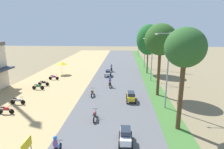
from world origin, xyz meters
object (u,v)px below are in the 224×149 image
streetlamp_far (145,48)px  streetlamp_farthest (139,42)px  vendor_umbrella (61,63)px  car_hatchback_white (126,136)px  parked_motorbike_second (18,100)px  median_tree_nearest (185,49)px  parked_motorbike_fifth (54,77)px  car_sedan_silver (108,73)px  motorbike_foreground_rider (56,147)px  parked_motorbike_third (38,86)px  parked_motorbike_fourth (44,83)px  utility_pole_near (160,46)px  parked_motorbike_nearest (6,109)px  streetlamp_near (168,66)px  motorbike_ahead_third (92,92)px  motorbike_ahead_fifth (111,68)px  motorbike_ahead_fourth (110,82)px  streetlamp_mid (152,56)px  median_tree_second (161,40)px  street_signboard (27,146)px  median_tree_third (148,40)px  car_sedan_yellow (131,96)px

streetlamp_far → streetlamp_farthest: bearing=90.0°
vendor_umbrella → car_hatchback_white: size_ratio=1.26×
parked_motorbike_second → median_tree_nearest: size_ratio=0.20×
parked_motorbike_fifth → car_sedan_silver: 9.77m
motorbike_foreground_rider → vendor_umbrella: bearing=107.5°
parked_motorbike_third → motorbike_foreground_rider: (7.93, -14.29, 0.30)m
parked_motorbike_fourth → utility_pole_near: size_ratio=0.18×
parked_motorbike_nearest → streetlamp_near: 17.69m
car_sedan_silver → motorbike_ahead_third: 10.67m
parked_motorbike_third → motorbike_ahead_fifth: size_ratio=1.00×
motorbike_ahead_fourth → parked_motorbike_fourth: bearing=179.4°
median_tree_nearest → streetlamp_far: median_tree_nearest is taller
motorbike_ahead_fifth → motorbike_ahead_fourth: bearing=-87.5°
motorbike_ahead_third → motorbike_ahead_fifth: (1.60, 14.54, 0.28)m
vendor_umbrella → car_hatchback_white: (12.24, -21.86, -1.56)m
utility_pole_near → motorbike_ahead_fifth: bearing=-161.1°
streetlamp_mid → utility_pole_near: bearing=72.7°
vendor_umbrella → streetlamp_mid: size_ratio=0.34×
parked_motorbike_third → median_tree_second: (17.09, -1.19, 6.83)m
streetlamp_mid → car_hatchback_white: size_ratio=3.67×
vendor_umbrella → median_tree_nearest: (16.93, -19.30, 4.85)m
street_signboard → motorbike_ahead_fourth: size_ratio=0.83×
median_tree_nearest → motorbike_ahead_fourth: (-6.94, 11.69, -6.30)m
car_hatchback_white → median_tree_third: bearing=79.3°
median_tree_second → streetlamp_mid: size_ratio=1.28×
parked_motorbike_fourth → car_hatchback_white: car_hatchback_white is taller
median_tree_second → car_sedan_silver: 13.92m
parked_motorbike_second → streetlamp_farthest: (17.13, 40.93, 4.14)m
streetlamp_near → car_sedan_silver: size_ratio=3.70×
median_tree_nearest → median_tree_third: (-0.16, 21.51, -0.45)m
parked_motorbike_third → median_tree_third: size_ratio=0.19×
motorbike_ahead_fourth → streetlamp_farthest: bearing=78.6°
streetlamp_mid → motorbike_ahead_fifth: bearing=138.7°
parked_motorbike_second → vendor_umbrella: (0.37, 14.92, 1.75)m
streetlamp_mid → motorbike_foreground_rider: bearing=-114.6°
parked_motorbike_third → median_tree_nearest: (17.38, -9.89, 6.60)m
streetlamp_farthest → utility_pole_near: utility_pole_near is taller
median_tree_second → streetlamp_far: bearing=89.6°
median_tree_second → streetlamp_mid: (0.12, 7.23, -3.06)m
car_sedan_yellow → streetlamp_far: bearing=79.6°
car_sedan_silver → motorbike_ahead_fifth: bearing=84.4°
parked_motorbike_fifth → car_sedan_yellow: size_ratio=0.80×
streetlamp_farthest → motorbike_foreground_rider: streetlamp_farthest is taller
streetlamp_farthest → car_sedan_yellow: size_ratio=3.57×
motorbike_ahead_fourth → motorbike_ahead_fifth: 10.61m
vendor_umbrella → median_tree_third: size_ratio=0.26×
street_signboard → streetlamp_near: 15.00m
street_signboard → median_tree_second: bearing=50.9°
median_tree_nearest → car_sedan_yellow: 9.75m
median_tree_third → motorbike_ahead_fourth: 13.29m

